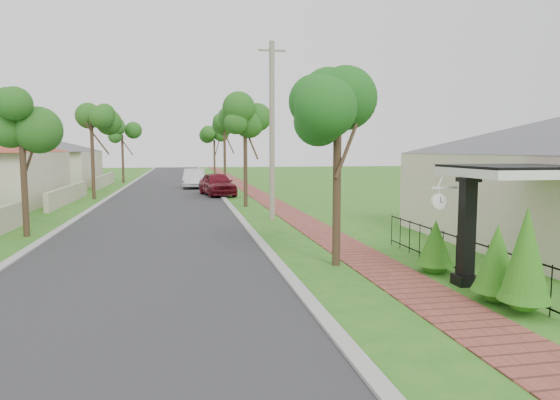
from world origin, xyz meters
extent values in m
plane|color=#276F1A|center=(0.00, 0.00, 0.00)|extent=(160.00, 160.00, 0.00)
cube|color=#28282B|center=(-3.00, 20.00, 0.00)|extent=(7.00, 120.00, 0.02)
cube|color=#9E9E99|center=(0.65, 20.00, 0.00)|extent=(0.30, 120.00, 0.10)
cube|color=#9E9E99|center=(-6.65, 20.00, 0.00)|extent=(0.30, 120.00, 0.10)
cube|color=#964E3C|center=(3.25, 20.00, 0.00)|extent=(1.50, 120.00, 0.03)
cube|color=white|center=(5.85, -1.00, 2.62)|extent=(2.90, 2.60, 0.20)
cube|color=black|center=(5.85, -1.00, 2.75)|extent=(2.90, 2.60, 0.06)
cube|color=black|center=(4.55, -1.00, 1.26)|extent=(0.30, 0.30, 2.52)
cube|color=black|center=(4.55, -1.00, 0.12)|extent=(0.48, 0.48, 0.24)
cube|color=black|center=(4.55, -1.00, 2.46)|extent=(0.42, 0.42, 0.10)
cube|color=black|center=(4.90, 0.00, 0.95)|extent=(0.03, 8.00, 0.03)
cube|color=black|center=(4.90, 0.00, 0.15)|extent=(0.03, 8.00, 0.03)
cylinder|color=black|center=(4.90, -3.33, 0.50)|extent=(0.02, 0.02, 1.00)
cylinder|color=black|center=(4.90, -2.67, 0.50)|extent=(0.02, 0.02, 1.00)
cylinder|color=black|center=(4.90, -2.00, 0.50)|extent=(0.02, 0.02, 1.00)
cylinder|color=black|center=(4.90, -1.33, 0.50)|extent=(0.02, 0.02, 1.00)
cylinder|color=black|center=(4.90, -0.67, 0.50)|extent=(0.02, 0.02, 1.00)
cylinder|color=black|center=(4.90, 0.00, 0.50)|extent=(0.02, 0.02, 1.00)
cylinder|color=black|center=(4.90, 0.67, 0.50)|extent=(0.02, 0.02, 1.00)
cylinder|color=black|center=(4.90, 1.33, 0.50)|extent=(0.02, 0.02, 1.00)
cylinder|color=black|center=(4.90, 2.00, 0.50)|extent=(0.02, 0.02, 1.00)
cylinder|color=black|center=(4.90, 2.67, 0.50)|extent=(0.02, 0.02, 1.00)
cylinder|color=black|center=(4.90, 3.33, 0.50)|extent=(0.02, 0.02, 1.00)
cylinder|color=black|center=(4.90, 4.00, 0.50)|extent=(0.02, 0.02, 1.00)
cylinder|color=#382619|center=(1.50, 16.00, 2.27)|extent=(0.22, 0.22, 4.55)
sphere|color=#215516|center=(1.50, 16.00, 4.68)|extent=(1.70, 1.70, 1.70)
cylinder|color=#382619|center=(1.50, 30.00, 2.45)|extent=(0.22, 0.22, 4.90)
sphere|color=#215516|center=(1.50, 30.00, 5.04)|extent=(1.70, 1.70, 1.70)
cylinder|color=#382619|center=(1.50, 44.00, 2.10)|extent=(0.22, 0.22, 4.20)
sphere|color=#215516|center=(1.50, 44.00, 4.32)|extent=(1.70, 1.70, 1.70)
cylinder|color=#382619|center=(-7.50, 8.00, 1.92)|extent=(0.22, 0.22, 3.85)
sphere|color=#215516|center=(-7.50, 8.00, 3.96)|extent=(1.60, 1.60, 1.60)
cylinder|color=#382619|center=(-7.50, 22.00, 2.45)|extent=(0.22, 0.22, 4.90)
sphere|color=#215516|center=(-7.50, 22.00, 5.04)|extent=(1.70, 1.70, 1.70)
cylinder|color=#382619|center=(-7.50, 38.00, 2.27)|extent=(0.22, 0.22, 4.55)
sphere|color=#215516|center=(-7.50, 38.00, 4.68)|extent=(1.70, 1.70, 1.70)
sphere|color=#2B6313|center=(4.45, -3.18, 0.45)|extent=(0.75, 0.75, 0.75)
cone|color=#2B6313|center=(4.45, -3.18, 1.28)|extent=(0.85, 0.85, 1.65)
sphere|color=#2B6313|center=(4.45, -2.30, 0.35)|extent=(0.76, 0.76, 0.76)
cone|color=#2B6313|center=(4.45, -2.30, 0.99)|extent=(0.86, 0.86, 1.28)
sphere|color=#2B6313|center=(4.45, 0.25, 0.29)|extent=(0.74, 0.74, 0.74)
cone|color=#2B6313|center=(4.45, 0.25, 0.82)|extent=(0.84, 0.84, 1.07)
cube|color=#BFB299|center=(-8.60, 20.00, 0.50)|extent=(0.25, 10.00, 1.00)
cube|color=beige|center=(-15.00, 34.00, 1.50)|extent=(11.00, 10.00, 3.00)
pyramid|color=#4C4C51|center=(-15.00, 34.00, 3.80)|extent=(15.56, 15.56, 1.60)
cube|color=#BFB299|center=(-8.60, 34.00, 0.50)|extent=(0.25, 10.00, 1.00)
imported|color=maroon|center=(0.40, 23.03, 0.79)|extent=(2.68, 4.91, 1.58)
imported|color=silver|center=(-1.00, 30.37, 0.77)|extent=(1.96, 4.80, 1.55)
cylinder|color=#382619|center=(2.20, 1.50, 2.06)|extent=(0.22, 0.22, 4.12)
sphere|color=#1F621C|center=(2.20, 1.50, 4.24)|extent=(2.05, 2.05, 2.05)
cylinder|color=gray|center=(2.03, 10.55, 3.92)|extent=(0.24, 0.24, 7.84)
cube|color=gray|center=(2.03, 10.55, 7.44)|extent=(1.20, 0.08, 0.08)
cube|color=white|center=(4.18, -0.60, 2.25)|extent=(0.65, 0.05, 0.05)
cylinder|color=white|center=(4.05, -0.60, 2.11)|extent=(0.02, 0.02, 0.28)
cylinder|color=white|center=(4.05, -0.60, 1.92)|extent=(0.39, 0.10, 0.39)
cylinder|color=white|center=(4.05, -0.66, 1.92)|extent=(0.33, 0.01, 0.33)
cylinder|color=white|center=(4.05, -0.54, 1.92)|extent=(0.33, 0.01, 0.33)
cube|color=black|center=(4.05, -0.67, 1.98)|extent=(0.02, 0.01, 0.13)
cube|color=black|center=(4.09, -0.67, 1.92)|extent=(0.08, 0.01, 0.02)
camera|label=1|loc=(-1.84, -11.34, 3.14)|focal=32.00mm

